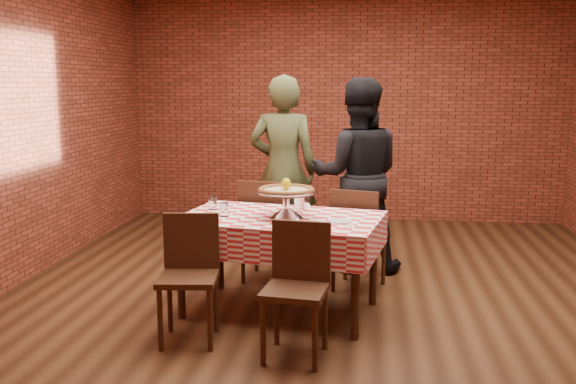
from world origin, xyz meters
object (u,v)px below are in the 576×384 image
object	(u,v)px
water_glass_right	(213,203)
condiment_caddy	(302,201)
pizza	(286,191)
diner_olive	(283,170)
chair_far_right	(359,238)
pizza_stand	(286,205)
water_glass_left	(224,210)
chair_far_left	(270,229)
table	(280,265)
chair_near_right	(295,293)
diner_black	(357,176)
chair_near_left	(188,281)

from	to	relation	value
water_glass_right	condiment_caddy	bearing A→B (deg)	7.39
pizza	diner_olive	distance (m)	1.45
condiment_caddy	diner_olive	distance (m)	1.17
water_glass_right	chair_far_right	distance (m)	1.31
condiment_caddy	pizza_stand	bearing A→B (deg)	-75.57
water_glass_left	chair_far_left	xyz separation A→B (m)	(0.22, 0.85, -0.35)
pizza	water_glass_left	bearing A→B (deg)	-177.72
chair_far_left	chair_far_right	bearing A→B (deg)	176.34
water_glass_left	diner_olive	bearing A→B (deg)	79.88
water_glass_left	table	bearing A→B (deg)	7.34
table	pizza_stand	size ratio (longest dim) A/B	3.33
table	chair_near_right	distance (m)	0.85
diner_olive	pizza_stand	bearing A→B (deg)	98.85
chair_far_left	diner_black	xyz separation A→B (m)	(0.76, 0.41, 0.44)
chair_near_left	chair_near_right	xyz separation A→B (m)	(0.75, -0.17, 0.00)
pizza	water_glass_right	size ratio (longest dim) A/B	4.01
pizza	water_glass_left	world-z (taller)	pizza
pizza	diner_olive	xyz separation A→B (m)	(-0.22, 1.44, -0.04)
water_glass_right	diner_black	distance (m)	1.53
chair_near_right	chair_far_right	xyz separation A→B (m)	(0.39, 1.46, 0.01)
table	chair_near_left	bearing A→B (deg)	-129.83
pizza_stand	chair_far_right	distance (m)	0.96
water_glass_right	chair_far_right	size ratio (longest dim) A/B	0.12
condiment_caddy	chair_far_left	bearing A→B (deg)	153.51
table	diner_black	world-z (taller)	diner_black
water_glass_left	diner_olive	xyz separation A→B (m)	(0.26, 1.45, 0.11)
pizza_stand	diner_black	world-z (taller)	diner_black
chair_near_left	pizza	bearing A→B (deg)	39.26
condiment_caddy	pizza	bearing A→B (deg)	-75.57
chair_near_left	diner_olive	distance (m)	2.14
water_glass_left	chair_far_right	world-z (taller)	chair_far_right
pizza	condiment_caddy	bearing A→B (deg)	74.43
chair_near_right	pizza	bearing A→B (deg)	108.17
chair_near_right	chair_far_right	distance (m)	1.51
chair_far_right	diner_olive	size ratio (longest dim) A/B	0.48
water_glass_left	water_glass_right	size ratio (longest dim) A/B	1.00
water_glass_left	diner_olive	size ratio (longest dim) A/B	0.06
water_glass_right	diner_black	size ratio (longest dim) A/B	0.06
water_glass_left	chair_near_right	size ratio (longest dim) A/B	0.12
table	chair_far_right	world-z (taller)	chair_far_right
condiment_caddy	chair_near_left	size ratio (longest dim) A/B	0.16
chair_far_right	diner_black	size ratio (longest dim) A/B	0.49
table	water_glass_right	distance (m)	0.74
table	water_glass_left	size ratio (longest dim) A/B	14.12
chair_near_left	diner_olive	size ratio (longest dim) A/B	0.47
water_glass_left	water_glass_right	distance (m)	0.28
pizza_stand	chair_near_right	bearing A→B (deg)	-78.69
chair_far_right	diner_black	xyz separation A→B (m)	(-0.04, 0.57, 0.46)
water_glass_right	water_glass_left	bearing A→B (deg)	-58.51
pizza_stand	diner_black	xyz separation A→B (m)	(0.51, 1.25, 0.05)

